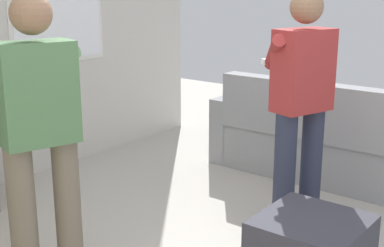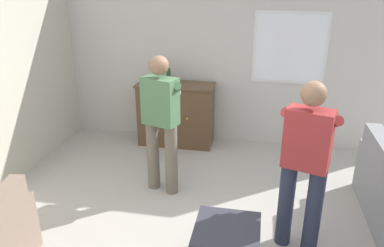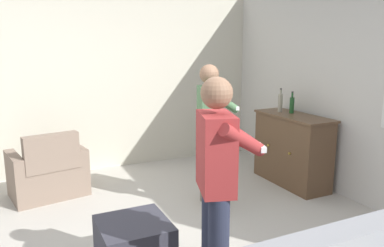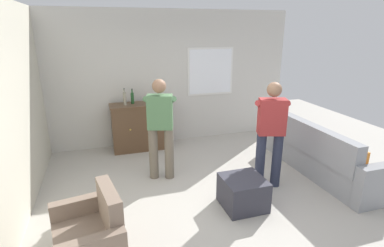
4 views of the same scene
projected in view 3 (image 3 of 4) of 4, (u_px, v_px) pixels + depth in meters
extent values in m
cube|color=beige|center=(367.00, 88.00, 4.38)|extent=(5.20, 0.12, 2.80)
cube|color=beige|center=(93.00, 79.00, 5.61)|extent=(0.12, 5.20, 2.80)
cube|color=#7F6B5B|center=(48.00, 180.00, 4.78)|extent=(0.74, 0.74, 0.40)
cube|color=#7F6B5B|center=(52.00, 153.00, 4.49)|extent=(0.25, 0.65, 0.45)
cube|color=#7F6B5B|center=(16.00, 179.00, 4.54)|extent=(0.65, 0.23, 0.60)
cube|color=#7F6B5B|center=(77.00, 167.00, 4.98)|extent=(0.65, 0.23, 0.60)
cube|color=brown|center=(292.00, 151.00, 5.14)|extent=(1.13, 0.44, 0.94)
cube|color=brown|center=(294.00, 116.00, 5.04)|extent=(1.17, 0.48, 0.03)
sphere|color=#B79338|center=(268.00, 145.00, 5.23)|extent=(0.04, 0.04, 0.04)
sphere|color=#B79338|center=(289.00, 154.00, 4.83)|extent=(0.04, 0.04, 0.04)
cylinder|color=#1E4C23|center=(292.00, 105.00, 5.15)|extent=(0.06, 0.06, 0.22)
cylinder|color=#1E4C23|center=(292.00, 95.00, 5.12)|extent=(0.03, 0.03, 0.07)
cylinder|color=#262626|center=(293.00, 92.00, 5.11)|extent=(0.03, 0.03, 0.02)
cylinder|color=gray|center=(280.00, 103.00, 5.25)|extent=(0.06, 0.06, 0.25)
cylinder|color=gray|center=(281.00, 92.00, 5.22)|extent=(0.02, 0.02, 0.07)
cylinder|color=#262626|center=(281.00, 89.00, 5.21)|extent=(0.03, 0.03, 0.02)
cube|color=#33333D|center=(134.00, 246.00, 3.17)|extent=(0.58, 0.58, 0.44)
cylinder|color=#6B6051|center=(206.00, 166.00, 4.56)|extent=(0.15, 0.15, 0.88)
cylinder|color=#6B6051|center=(210.00, 173.00, 4.31)|extent=(0.15, 0.15, 0.88)
cube|color=#4C754C|center=(209.00, 110.00, 4.29)|extent=(0.45, 0.33, 0.55)
sphere|color=#8C664C|center=(209.00, 74.00, 4.20)|extent=(0.22, 0.22, 0.22)
cylinder|color=#4C754C|center=(220.00, 99.00, 4.40)|extent=(0.40, 0.33, 0.29)
cylinder|color=#4C754C|center=(225.00, 102.00, 4.18)|extent=(0.22, 0.44, 0.29)
cube|color=white|center=(236.00, 108.00, 4.33)|extent=(0.16, 0.08, 0.04)
cylinder|color=#282D42|center=(211.00, 238.00, 2.86)|extent=(0.15, 0.15, 0.88)
cube|color=#9E2D2D|center=(216.00, 153.00, 2.59)|extent=(0.45, 0.33, 0.55)
sphere|color=#8C664C|center=(217.00, 93.00, 2.50)|extent=(0.22, 0.22, 0.22)
cylinder|color=#9E2D2D|center=(235.00, 133.00, 2.70)|extent=(0.40, 0.33, 0.29)
cylinder|color=#9E2D2D|center=(243.00, 140.00, 2.47)|extent=(0.22, 0.44, 0.29)
cube|color=white|center=(261.00, 147.00, 2.62)|extent=(0.16, 0.08, 0.04)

